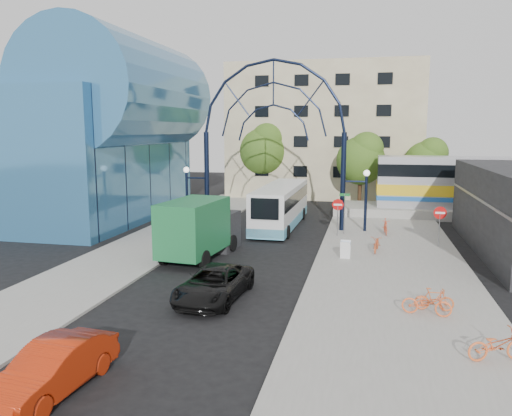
% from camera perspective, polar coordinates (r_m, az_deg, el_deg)
% --- Properties ---
extents(ground, '(120.00, 120.00, 0.00)m').
position_cam_1_polar(ground, '(23.40, -4.55, -8.91)').
color(ground, black).
rests_on(ground, ground).
extents(sidewalk_east, '(8.00, 56.00, 0.12)m').
position_cam_1_polar(sidewalk_east, '(26.28, 15.21, -7.06)').
color(sidewalk_east, gray).
rests_on(sidewalk_east, ground).
extents(plaza_west, '(5.00, 50.00, 0.12)m').
position_cam_1_polar(plaza_west, '(31.09, -12.80, -4.50)').
color(plaza_west, gray).
rests_on(plaza_west, ground).
extents(gateway_arch, '(13.64, 0.44, 12.10)m').
position_cam_1_polar(gateway_arch, '(35.92, 1.99, 11.15)').
color(gateway_arch, black).
rests_on(gateway_arch, ground).
extents(stop_sign, '(0.80, 0.07, 2.50)m').
position_cam_1_polar(stop_sign, '(33.72, 9.34, -0.01)').
color(stop_sign, slate).
rests_on(stop_sign, sidewalk_east).
extents(do_not_enter_sign, '(0.76, 0.07, 2.48)m').
position_cam_1_polar(do_not_enter_sign, '(31.99, 20.27, -0.95)').
color(do_not_enter_sign, slate).
rests_on(do_not_enter_sign, sidewalk_east).
extents(street_name_sign, '(0.70, 0.70, 2.80)m').
position_cam_1_polar(street_name_sign, '(34.27, 10.07, 0.35)').
color(street_name_sign, slate).
rests_on(street_name_sign, sidewalk_east).
extents(sandwich_board, '(0.55, 0.61, 0.99)m').
position_cam_1_polar(sandwich_board, '(28.01, 10.18, -4.46)').
color(sandwich_board, white).
rests_on(sandwich_board, sidewalk_east).
extents(transit_hall, '(16.50, 18.00, 14.50)m').
position_cam_1_polar(transit_hall, '(42.39, -18.74, 7.84)').
color(transit_hall, teal).
rests_on(transit_hall, ground).
extents(apartment_block, '(20.00, 12.10, 14.00)m').
position_cam_1_polar(apartment_block, '(56.43, 7.99, 8.68)').
color(apartment_block, tan).
rests_on(apartment_block, ground).
extents(tree_north_a, '(4.48, 4.48, 7.00)m').
position_cam_1_polar(tree_north_a, '(47.27, 12.03, 5.63)').
color(tree_north_a, '#382314').
rests_on(tree_north_a, ground).
extents(tree_north_b, '(5.12, 5.12, 8.00)m').
position_cam_1_polar(tree_north_b, '(52.30, 1.01, 6.85)').
color(tree_north_b, '#382314').
rests_on(tree_north_b, ground).
extents(tree_north_c, '(4.16, 4.16, 6.50)m').
position_cam_1_polar(tree_north_c, '(49.58, 19.02, 5.11)').
color(tree_north_c, '#382314').
rests_on(tree_north_c, ground).
extents(city_bus, '(2.76, 11.25, 3.08)m').
position_cam_1_polar(city_bus, '(37.10, 2.85, 0.31)').
color(city_bus, silver).
rests_on(city_bus, ground).
extents(green_truck, '(3.11, 6.89, 3.37)m').
position_cam_1_polar(green_truck, '(28.23, -6.36, -2.31)').
color(green_truck, black).
rests_on(green_truck, ground).
extents(black_suv, '(2.66, 5.15, 1.39)m').
position_cam_1_polar(black_suv, '(21.44, -4.83, -8.65)').
color(black_suv, black).
rests_on(black_suv, ground).
extents(red_sedan, '(1.85, 4.35, 1.40)m').
position_cam_1_polar(red_sedan, '(15.38, -22.18, -16.59)').
color(red_sedan, '#B0250A').
rests_on(red_sedan, ground).
extents(bike_near_a, '(0.85, 1.88, 0.96)m').
position_cam_1_polar(bike_near_a, '(30.00, 13.64, -3.96)').
color(bike_near_a, '#CB5128').
rests_on(bike_near_a, sidewalk_east).
extents(bike_near_b, '(0.61, 1.78, 1.05)m').
position_cam_1_polar(bike_near_b, '(35.08, 14.58, -2.06)').
color(bike_near_b, '#E44F2D').
rests_on(bike_near_b, sidewalk_east).
extents(bike_far_a, '(1.91, 0.88, 0.97)m').
position_cam_1_polar(bike_far_a, '(20.49, 18.93, -10.22)').
color(bike_far_a, orange).
rests_on(bike_far_a, sidewalk_east).
extents(bike_far_b, '(1.52, 0.46, 0.91)m').
position_cam_1_polar(bike_far_b, '(21.08, 19.69, -9.81)').
color(bike_far_b, '#CE5A29').
rests_on(bike_far_b, sidewalk_east).
extents(bike_far_c, '(2.02, 1.25, 1.00)m').
position_cam_1_polar(bike_far_c, '(17.52, 25.87, -13.90)').
color(bike_far_c, orange).
rests_on(bike_far_c, sidewalk_east).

